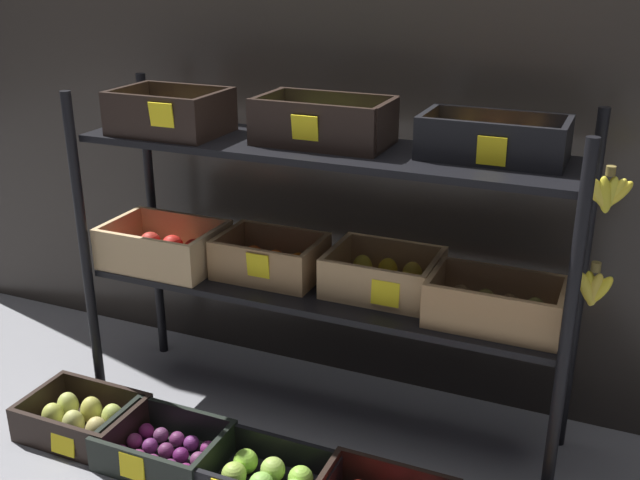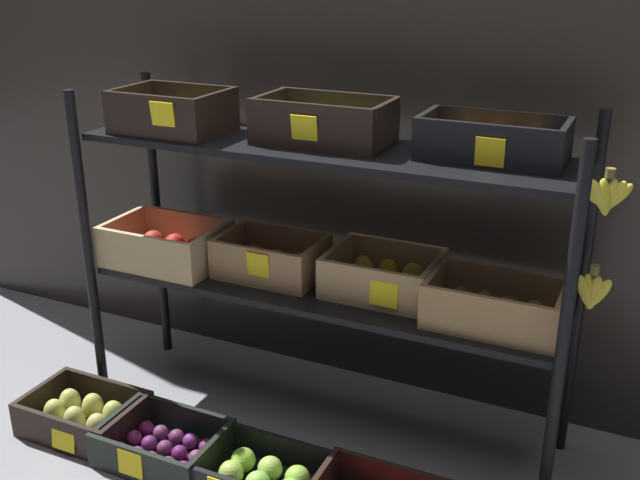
# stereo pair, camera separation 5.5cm
# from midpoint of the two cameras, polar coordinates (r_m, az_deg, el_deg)

# --- Properties ---
(ground_plane) EXTENTS (10.00, 10.00, 0.00)m
(ground_plane) POSITION_cam_midpoint_polar(r_m,az_deg,el_deg) (2.50, 0.65, -13.56)
(ground_plane) COLOR gray
(storefront_wall) EXTENTS (3.86, 0.12, 2.10)m
(storefront_wall) POSITION_cam_midpoint_polar(r_m,az_deg,el_deg) (2.43, 4.53, 12.36)
(storefront_wall) COLOR #2D2823
(storefront_wall) RESTS_ON ground_plane
(display_rack) EXTENTS (1.58, 0.39, 1.04)m
(display_rack) POSITION_cam_midpoint_polar(r_m,az_deg,el_deg) (2.18, 0.97, 1.59)
(display_rack) COLOR black
(display_rack) RESTS_ON ground_plane
(crate_ground_pear) EXTENTS (0.36, 0.26, 0.12)m
(crate_ground_pear) POSITION_cam_midpoint_polar(r_m,az_deg,el_deg) (2.53, -16.95, -12.72)
(crate_ground_pear) COLOR black
(crate_ground_pear) RESTS_ON ground_plane
(crate_ground_plum) EXTENTS (0.36, 0.26, 0.11)m
(crate_ground_plum) POSITION_cam_midpoint_polar(r_m,az_deg,el_deg) (2.35, -11.17, -15.26)
(crate_ground_plum) COLOR black
(crate_ground_plum) RESTS_ON ground_plane
(crate_ground_apple_green) EXTENTS (0.37, 0.24, 0.10)m
(crate_ground_apple_green) POSITION_cam_midpoint_polar(r_m,az_deg,el_deg) (2.20, -3.49, -17.65)
(crate_ground_apple_green) COLOR black
(crate_ground_apple_green) RESTS_ON ground_plane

